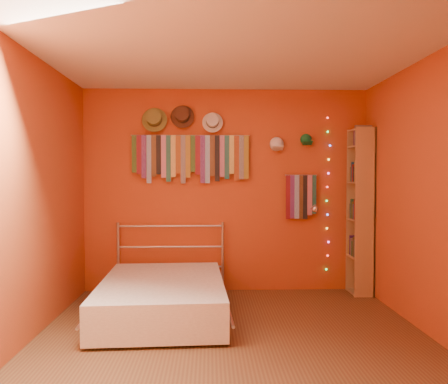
{
  "coord_description": "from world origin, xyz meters",
  "views": [
    {
      "loc": [
        -0.2,
        -3.67,
        1.42
      ],
      "look_at": [
        -0.05,
        0.9,
        1.26
      ],
      "focal_mm": 35.0,
      "sensor_mm": 36.0,
      "label": 1
    }
  ],
  "objects": [
    {
      "name": "ground",
      "position": [
        0.0,
        0.0,
        0.0
      ],
      "size": [
        3.5,
        3.5,
        0.0
      ],
      "primitive_type": "plane",
      "color": "#57321D",
      "rests_on": "ground"
    },
    {
      "name": "back_wall",
      "position": [
        0.0,
        1.75,
        1.25
      ],
      "size": [
        3.5,
        0.02,
        2.5
      ],
      "primitive_type": "cube",
      "color": "#A4381A",
      "rests_on": "ground"
    },
    {
      "name": "right_wall",
      "position": [
        1.75,
        0.0,
        1.25
      ],
      "size": [
        0.02,
        3.5,
        2.5
      ],
      "primitive_type": "cube",
      "color": "#A4381A",
      "rests_on": "ground"
    },
    {
      "name": "left_wall",
      "position": [
        -1.75,
        0.0,
        1.25
      ],
      "size": [
        0.02,
        3.5,
        2.5
      ],
      "primitive_type": "cube",
      "color": "#A4381A",
      "rests_on": "ground"
    },
    {
      "name": "ceiling",
      "position": [
        0.0,
        0.0,
        2.5
      ],
      "size": [
        3.5,
        3.5,
        0.02
      ],
      "primitive_type": "cube",
      "color": "white",
      "rests_on": "back_wall"
    },
    {
      "name": "tie_rack",
      "position": [
        -0.43,
        1.68,
        1.68
      ],
      "size": [
        1.45,
        0.03,
        0.59
      ],
      "color": "#AFAFB4",
      "rests_on": "back_wall"
    },
    {
      "name": "small_tie_rack",
      "position": [
        0.93,
        1.69,
        1.19
      ],
      "size": [
        0.4,
        0.03,
        0.55
      ],
      "color": "#AFAFB4",
      "rests_on": "back_wall"
    },
    {
      "name": "fedora_olive",
      "position": [
        -0.87,
        1.65,
        2.12
      ],
      "size": [
        0.31,
        0.17,
        0.3
      ],
      "rotation": [
        1.36,
        0.0,
        0.0
      ],
      "color": "olive",
      "rests_on": "back_wall"
    },
    {
      "name": "fedora_brown",
      "position": [
        -0.53,
        1.65,
        2.16
      ],
      "size": [
        0.29,
        0.16,
        0.28
      ],
      "rotation": [
        1.36,
        0.0,
        0.0
      ],
      "color": "#48281A",
      "rests_on": "back_wall"
    },
    {
      "name": "fedora_white",
      "position": [
        -0.17,
        1.66,
        2.09
      ],
      "size": [
        0.25,
        0.14,
        0.25
      ],
      "rotation": [
        1.36,
        0.0,
        0.0
      ],
      "color": "silver",
      "rests_on": "back_wall"
    },
    {
      "name": "cap_white",
      "position": [
        0.62,
        1.7,
        1.82
      ],
      "size": [
        0.18,
        0.22,
        0.18
      ],
      "color": "silver",
      "rests_on": "back_wall"
    },
    {
      "name": "cap_green",
      "position": [
        0.99,
        1.7,
        1.88
      ],
      "size": [
        0.16,
        0.2,
        0.16
      ],
      "color": "#186F33",
      "rests_on": "back_wall"
    },
    {
      "name": "fairy_lights",
      "position": [
        1.27,
        1.71,
        1.21
      ],
      "size": [
        0.06,
        0.02,
        1.91
      ],
      "color": "#FF3333",
      "rests_on": "back_wall"
    },
    {
      "name": "reading_lamp",
      "position": [
        1.05,
        1.5,
        1.04
      ],
      "size": [
        0.07,
        0.32,
        0.09
      ],
      "color": "#AFAFB4",
      "rests_on": "back_wall"
    },
    {
      "name": "bookshelf",
      "position": [
        1.66,
        1.53,
        1.02
      ],
      "size": [
        0.25,
        0.34,
        2.0
      ],
      "color": "#AA824C",
      "rests_on": "ground"
    },
    {
      "name": "bed",
      "position": [
        -0.68,
        0.74,
        0.2
      ],
      "size": [
        1.37,
        1.82,
        0.86
      ],
      "rotation": [
        0.0,
        0.0,
        0.04
      ],
      "color": "#AFAFB4",
      "rests_on": "ground"
    }
  ]
}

